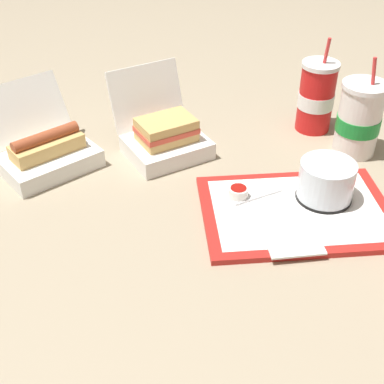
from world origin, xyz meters
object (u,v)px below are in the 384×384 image
object	(u,v)px
ketchup_cup	(238,192)
clamshell_sandwich_back	(164,136)
soda_cup_corner	(316,97)
soda_cup_back	(359,119)
clamshell_hotdog_center	(46,151)
food_tray	(297,212)
cake_container	(326,182)
plastic_fork	(257,196)

from	to	relation	value
ketchup_cup	clamshell_sandwich_back	distance (m)	0.25
soda_cup_corner	soda_cup_back	size ratio (longest dim) A/B	1.01
clamshell_hotdog_center	clamshell_sandwich_back	xyz separation A→B (m)	(0.26, -0.03, 0.00)
food_tray	soda_cup_back	size ratio (longest dim) A/B	1.83
clamshell_sandwich_back	soda_cup_corner	size ratio (longest dim) A/B	0.96
cake_container	clamshell_hotdog_center	world-z (taller)	clamshell_hotdog_center
cake_container	soda_cup_corner	distance (m)	0.31
food_tray	clamshell_sandwich_back	world-z (taller)	clamshell_sandwich_back
clamshell_hotdog_center	soda_cup_back	xyz separation A→B (m)	(0.68, -0.17, 0.04)
soda_cup_corner	soda_cup_back	xyz separation A→B (m)	(0.03, -0.13, -0.00)
ketchup_cup	clamshell_sandwich_back	xyz separation A→B (m)	(-0.08, 0.23, 0.02)
plastic_fork	soda_cup_corner	xyz separation A→B (m)	(0.26, 0.24, 0.07)
ketchup_cup	plastic_fork	xyz separation A→B (m)	(0.04, -0.01, -0.01)
cake_container	soda_cup_corner	size ratio (longest dim) A/B	0.48
cake_container	soda_cup_back	size ratio (longest dim) A/B	0.49
food_tray	clamshell_sandwich_back	distance (m)	0.36
clamshell_sandwich_back	ketchup_cup	bearing A→B (deg)	-70.69
food_tray	ketchup_cup	size ratio (longest dim) A/B	10.55
cake_container	clamshell_sandwich_back	distance (m)	0.38
ketchup_cup	soda_cup_back	world-z (taller)	soda_cup_back
cake_container	clamshell_sandwich_back	size ratio (longest dim) A/B	0.50
clamshell_hotdog_center	soda_cup_corner	world-z (taller)	soda_cup_corner
food_tray	soda_cup_back	distance (m)	0.30
cake_container	ketchup_cup	bearing A→B (deg)	160.93
cake_container	clamshell_hotdog_center	distance (m)	0.60
food_tray	plastic_fork	size ratio (longest dim) A/B	3.84
plastic_fork	clamshell_hotdog_center	size ratio (longest dim) A/B	0.42
ketchup_cup	soda_cup_back	bearing A→B (deg)	16.18
cake_container	plastic_fork	bearing A→B (deg)	160.36
clamshell_hotdog_center	soda_cup_corner	bearing A→B (deg)	-3.71
soda_cup_corner	clamshell_sandwich_back	bearing A→B (deg)	178.52
clamshell_sandwich_back	clamshell_hotdog_center	bearing A→B (deg)	173.08
ketchup_cup	cake_container	bearing A→B (deg)	-19.07
plastic_fork	soda_cup_back	bearing A→B (deg)	12.71
food_tray	cake_container	xyz separation A→B (m)	(0.07, 0.02, 0.04)
ketchup_cup	soda_cup_corner	xyz separation A→B (m)	(0.30, 0.22, 0.06)
ketchup_cup	clamshell_hotdog_center	world-z (taller)	clamshell_hotdog_center
food_tray	clamshell_hotdog_center	bearing A→B (deg)	142.36
food_tray	soda_cup_corner	xyz separation A→B (m)	(0.20, 0.30, 0.08)
ketchup_cup	plastic_fork	size ratio (longest dim) A/B	0.36
clamshell_sandwich_back	soda_cup_back	bearing A→B (deg)	-18.46
clamshell_hotdog_center	clamshell_sandwich_back	distance (m)	0.26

